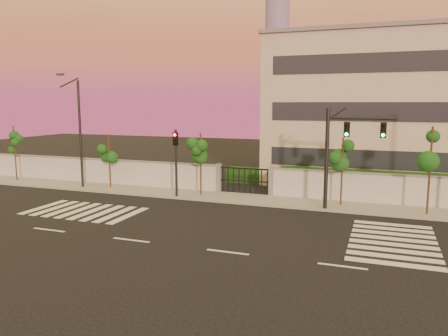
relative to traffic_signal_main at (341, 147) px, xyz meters
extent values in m
plane|color=black|center=(-3.90, -9.27, -4.02)|extent=(120.00, 120.00, 0.00)
cube|color=gray|center=(-3.90, 1.23, -3.94)|extent=(60.00, 3.00, 0.15)
cube|color=#B0B2B7|center=(-21.40, 2.73, -3.02)|extent=(25.00, 0.30, 2.00)
cube|color=slate|center=(-21.40, 2.73, -1.96)|extent=(25.00, 0.36, 0.12)
cube|color=slate|center=(-8.90, 2.73, -2.92)|extent=(0.35, 0.35, 2.20)
cube|color=slate|center=(-4.90, 2.73, -2.92)|extent=(0.35, 0.35, 2.20)
cube|color=#10350F|center=(5.10, 5.23, -3.12)|extent=(20.00, 2.00, 1.80)
cube|color=#10350F|center=(-19.90, 5.23, -3.32)|extent=(12.00, 1.80, 1.40)
cube|color=#10350F|center=(-6.90, 7.73, -3.42)|extent=(6.00, 1.50, 1.20)
cube|color=#B5AD99|center=(5.10, 12.73, 1.98)|extent=(24.00, 12.00, 12.00)
cube|color=#262D38|center=(5.10, 6.71, -1.52)|extent=(22.00, 0.08, 1.40)
cube|color=#262D38|center=(5.10, 6.71, 1.98)|extent=(22.00, 0.08, 1.40)
cube|color=#262D38|center=(5.10, 6.71, 5.48)|extent=(22.00, 0.08, 1.40)
cube|color=slate|center=(5.10, 12.73, 8.08)|extent=(24.40, 12.40, 0.30)
cylinder|color=slate|center=(-68.90, 270.73, 50.98)|extent=(16.00, 16.00, 110.00)
cube|color=silver|center=(-17.90, -5.27, -4.01)|extent=(0.50, 4.00, 0.02)
cube|color=silver|center=(-17.00, -5.27, -4.01)|extent=(0.50, 4.00, 0.02)
cube|color=silver|center=(-16.10, -5.27, -4.01)|extent=(0.50, 4.00, 0.02)
cube|color=silver|center=(-15.20, -5.27, -4.01)|extent=(0.50, 4.00, 0.02)
cube|color=silver|center=(-14.30, -5.27, -4.01)|extent=(0.50, 4.00, 0.02)
cube|color=silver|center=(-13.40, -5.27, -4.01)|extent=(0.50, 4.00, 0.02)
cube|color=silver|center=(-12.50, -5.27, -4.01)|extent=(0.50, 4.00, 0.02)
cube|color=silver|center=(-11.60, -5.27, -4.01)|extent=(0.50, 4.00, 0.02)
cube|color=silver|center=(3.10, -8.27, -4.01)|extent=(4.00, 0.50, 0.02)
cube|color=silver|center=(3.10, -7.37, -4.01)|extent=(4.00, 0.50, 0.02)
cube|color=silver|center=(3.10, -6.47, -4.01)|extent=(4.00, 0.50, 0.02)
cube|color=silver|center=(3.10, -5.57, -4.01)|extent=(4.00, 0.50, 0.02)
cube|color=silver|center=(3.10, -4.67, -4.01)|extent=(4.00, 0.50, 0.02)
cube|color=silver|center=(3.10, -3.77, -4.01)|extent=(4.00, 0.50, 0.02)
cube|color=silver|center=(3.10, -2.87, -4.01)|extent=(4.00, 0.50, 0.02)
cube|color=silver|center=(3.10, -1.97, -4.01)|extent=(4.00, 0.50, 0.02)
cube|color=silver|center=(-13.90, -9.27, -4.01)|extent=(2.00, 0.15, 0.01)
cube|color=silver|center=(-8.90, -9.27, -4.01)|extent=(2.00, 0.15, 0.01)
cube|color=silver|center=(-3.90, -9.27, -4.01)|extent=(2.00, 0.15, 0.01)
cube|color=silver|center=(1.10, -9.27, -4.01)|extent=(2.00, 0.15, 0.01)
cylinder|color=#382314|center=(-26.79, 1.29, -1.64)|extent=(0.11, 0.11, 4.75)
sphere|color=#154C17|center=(-26.79, 1.29, -0.22)|extent=(1.01, 1.01, 1.01)
sphere|color=#154C17|center=(-26.47, 1.48, -0.93)|extent=(0.77, 0.77, 0.77)
sphere|color=#154C17|center=(-27.07, 1.16, -0.69)|extent=(0.73, 0.73, 0.73)
cylinder|color=#382314|center=(-17.39, 1.27, -1.88)|extent=(0.11, 0.11, 4.27)
sphere|color=#154C17|center=(-17.39, 1.27, -0.60)|extent=(1.03, 1.03, 1.03)
sphere|color=#154C17|center=(-17.06, 1.46, -1.24)|extent=(0.78, 0.78, 0.78)
sphere|color=#154C17|center=(-17.66, 1.13, -1.03)|extent=(0.75, 0.75, 0.75)
cylinder|color=#382314|center=(-9.64, 1.09, -1.74)|extent=(0.12, 0.12, 4.55)
sphere|color=#154C17|center=(-9.64, 1.09, -0.37)|extent=(1.06, 1.06, 1.06)
sphere|color=#154C17|center=(-9.31, 1.28, -1.06)|extent=(0.81, 0.81, 0.81)
sphere|color=#154C17|center=(-9.93, 0.94, -0.83)|extent=(0.77, 0.77, 0.77)
cylinder|color=#382314|center=(0.02, 1.36, -1.78)|extent=(0.12, 0.12, 4.47)
sphere|color=#154C17|center=(0.02, 1.36, -0.44)|extent=(1.07, 1.07, 1.07)
sphere|color=#154C17|center=(0.36, 1.56, -1.11)|extent=(0.82, 0.82, 0.82)
sphere|color=#154C17|center=(-0.27, 1.22, -0.88)|extent=(0.78, 0.78, 0.78)
cylinder|color=#382314|center=(5.03, 0.65, -1.36)|extent=(0.13, 0.13, 5.30)
sphere|color=#154C17|center=(5.03, 0.65, 0.23)|extent=(1.16, 1.16, 1.16)
sphere|color=#154C17|center=(5.40, 0.86, -0.57)|extent=(0.89, 0.89, 0.89)
sphere|color=#154C17|center=(4.71, 0.49, -0.30)|extent=(0.85, 0.85, 0.85)
cylinder|color=black|center=(-0.80, 0.01, -0.84)|extent=(0.25, 0.25, 6.35)
cylinder|color=black|center=(1.15, 0.01, 1.72)|extent=(3.90, 0.23, 0.16)
cube|color=black|center=(0.33, -0.04, 1.06)|extent=(0.36, 0.18, 0.92)
sphere|color=#0CF259|center=(0.33, -0.15, 0.77)|extent=(0.20, 0.20, 0.20)
cube|color=black|center=(2.37, -0.04, 1.06)|extent=(0.36, 0.18, 0.92)
sphere|color=#0CF259|center=(2.37, -0.15, 0.77)|extent=(0.20, 0.20, 0.20)
cylinder|color=black|center=(-11.06, 0.08, -1.60)|extent=(0.17, 0.17, 4.83)
cube|color=black|center=(-11.06, 0.03, 0.17)|extent=(0.38, 0.19, 0.97)
sphere|color=red|center=(-11.06, -0.08, 0.47)|extent=(0.21, 0.21, 0.21)
cylinder|color=black|center=(-19.55, 0.72, 0.15)|extent=(0.19, 0.19, 8.34)
cylinder|color=black|center=(-19.55, -0.22, 4.11)|extent=(0.10, 1.99, 0.81)
cube|color=#3F3F44|center=(-19.55, -1.15, 4.63)|extent=(0.52, 0.26, 0.16)
camera|label=1|loc=(2.43, -26.98, 2.62)|focal=35.00mm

